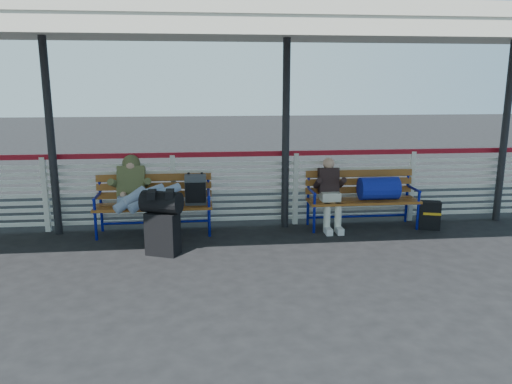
{
  "coord_description": "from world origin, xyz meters",
  "views": [
    {
      "loc": [
        0.47,
        -6.08,
        2.32
      ],
      "look_at": [
        1.24,
        1.0,
        0.76
      ],
      "focal_mm": 35.0,
      "sensor_mm": 36.0,
      "label": 1
    }
  ],
  "objects": [
    {
      "name": "ground",
      "position": [
        0.0,
        0.0,
        0.0
      ],
      "size": [
        60.0,
        60.0,
        0.0
      ],
      "primitive_type": "plane",
      "color": "black",
      "rests_on": "ground"
    },
    {
      "name": "companion_person",
      "position": [
        2.5,
        1.57,
        0.6
      ],
      "size": [
        0.32,
        0.66,
        1.15
      ],
      "color": "beige",
      "rests_on": "ground"
    },
    {
      "name": "fence",
      "position": [
        0.0,
        1.9,
        0.66
      ],
      "size": [
        12.08,
        0.08,
        1.24
      ],
      "color": "silver",
      "rests_on": "ground"
    },
    {
      "name": "canopy",
      "position": [
        -0.0,
        0.87,
        3.04
      ],
      "size": [
        12.6,
        3.6,
        3.16
      ],
      "color": "silver",
      "rests_on": "ground"
    },
    {
      "name": "bench_right",
      "position": [
        3.19,
        1.6,
        0.61
      ],
      "size": [
        1.8,
        0.56,
        0.92
      ],
      "color": "#90551B",
      "rests_on": "ground"
    },
    {
      "name": "luggage_stack",
      "position": [
        -0.09,
        0.59,
        0.49
      ],
      "size": [
        0.61,
        0.49,
        0.89
      ],
      "rotation": [
        0.0,
        0.0,
        -0.4
      ],
      "color": "black",
      "rests_on": "ground"
    },
    {
      "name": "bench_left",
      "position": [
        -0.08,
        1.62,
        0.6
      ],
      "size": [
        1.8,
        0.56,
        0.93
      ],
      "color": "#90551B",
      "rests_on": "ground"
    },
    {
      "name": "traveler_man",
      "position": [
        -0.44,
        1.26,
        0.73
      ],
      "size": [
        0.94,
        1.59,
        0.77
      ],
      "color": "#90A4C2",
      "rests_on": "ground"
    },
    {
      "name": "suitcase_side",
      "position": [
        4.1,
        1.36,
        0.23
      ],
      "size": [
        0.37,
        0.29,
        0.46
      ],
      "rotation": [
        0.0,
        0.0,
        -0.31
      ],
      "color": "black",
      "rests_on": "ground"
    }
  ]
}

